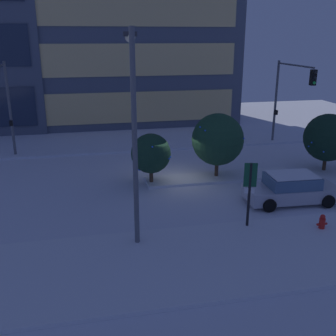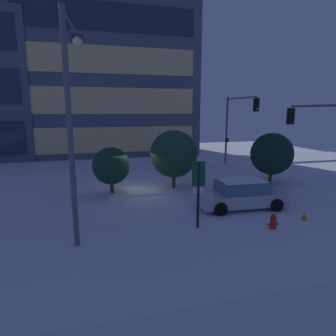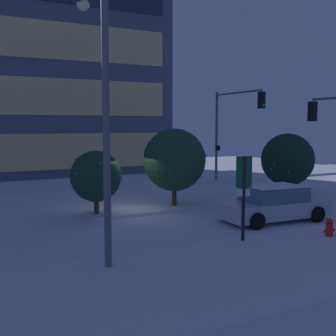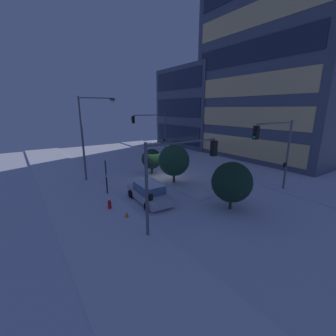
{
  "view_description": "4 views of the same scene",
  "coord_description": "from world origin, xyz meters",
  "views": [
    {
      "loc": [
        -4.76,
        -21.4,
        8.05
      ],
      "look_at": [
        -0.56,
        -1.39,
        1.23
      ],
      "focal_mm": 42.49,
      "sensor_mm": 36.0,
      "label": 1
    },
    {
      "loc": [
        -2.25,
        -17.61,
        5.04
      ],
      "look_at": [
        1.99,
        -1.18,
        1.67
      ],
      "focal_mm": 30.74,
      "sensor_mm": 36.0,
      "label": 2
    },
    {
      "loc": [
        -6.56,
        -17.91,
        4.06
      ],
      "look_at": [
        1.98,
        -0.8,
        2.06
      ],
      "focal_mm": 44.59,
      "sensor_mm": 36.0,
      "label": 3
    },
    {
      "loc": [
        20.04,
        -12.7,
        7.24
      ],
      "look_at": [
        2.87,
        -1.03,
        1.78
      ],
      "focal_mm": 24.27,
      "sensor_mm": 36.0,
      "label": 4
    }
  ],
  "objects": [
    {
      "name": "median_strip",
      "position": [
        2.91,
        -0.28,
        0.07
      ],
      "size": [
        9.0,
        1.8,
        0.14
      ],
      "primitive_type": "cube",
      "color": "silver",
      "rests_on": "ground"
    },
    {
      "name": "car_near",
      "position": [
        5.16,
        -4.4,
        0.71
      ],
      "size": [
        4.78,
        2.29,
        1.49
      ],
      "rotation": [
        0.0,
        0.0,
        -0.05
      ],
      "color": "#B7B7C1",
      "rests_on": "ground"
    },
    {
      "name": "parking_info_sign",
      "position": [
        1.88,
        -6.69,
        1.93
      ],
      "size": [
        0.55,
        0.19,
        3.01
      ],
      "rotation": [
        0.0,
        0.0,
        1.34
      ],
      "color": "black",
      "rests_on": "ground"
    },
    {
      "name": "decorated_tree_right_of_median",
      "position": [
        -1.32,
        -0.37,
        1.81
      ],
      "size": [
        2.24,
        2.24,
        2.93
      ],
      "color": "#473323",
      "rests_on": "ground"
    },
    {
      "name": "curb_strip_near",
      "position": [
        0.0,
        -8.85,
        0.07
      ],
      "size": [
        52.0,
        5.2,
        0.14
      ],
      "primitive_type": "cube",
      "color": "silver",
      "rests_on": "ground"
    },
    {
      "name": "ground",
      "position": [
        0.0,
        0.0,
        0.0
      ],
      "size": [
        52.0,
        52.0,
        0.0
      ],
      "primitive_type": "plane",
      "color": "silver"
    },
    {
      "name": "decorated_tree_median",
      "position": [
        2.64,
        -0.17,
        2.36
      ],
      "size": [
        3.02,
        3.02,
        3.87
      ],
      "color": "#473323",
      "rests_on": "ground"
    },
    {
      "name": "office_tower_main",
      "position": [
        -0.25,
        18.79,
        16.23
      ],
      "size": [
        19.71,
        10.46,
        32.47
      ],
      "color": "#4C5466",
      "rests_on": "ground"
    },
    {
      "name": "decorated_tree_left_of_median",
      "position": [
        9.77,
        -0.15,
        2.09
      ],
      "size": [
        2.94,
        2.94,
        3.57
      ],
      "color": "#473323",
      "rests_on": "ground"
    },
    {
      "name": "street_lamp_arched",
      "position": [
        -2.95,
        -6.24,
        5.43
      ],
      "size": [
        0.69,
        3.47,
        8.38
      ],
      "rotation": [
        0.0,
        0.0,
        1.47
      ],
      "color": "#565960",
      "rests_on": "ground"
    },
    {
      "name": "fire_hydrant",
      "position": [
        4.93,
        -7.6,
        0.38
      ],
      "size": [
        0.48,
        0.26,
        0.78
      ],
      "color": "red",
      "rests_on": "ground"
    },
    {
      "name": "traffic_light_corner_near_right",
      "position": [
        9.63,
        -4.86,
        3.87
      ],
      "size": [
        0.32,
        5.42,
        5.52
      ],
      "rotation": [
        0.0,
        0.0,
        1.57
      ],
      "color": "#565960",
      "rests_on": "ground"
    },
    {
      "name": "traffic_light_corner_far_right",
      "position": [
        9.74,
        5.06,
        4.36
      ],
      "size": [
        0.32,
        5.24,
        6.31
      ],
      "rotation": [
        0.0,
        0.0,
        -1.57
      ],
      "color": "#565960",
      "rests_on": "ground"
    },
    {
      "name": "curb_strip_far",
      "position": [
        0.0,
        8.85,
        0.07
      ],
      "size": [
        52.0,
        5.2,
        0.14
      ],
      "primitive_type": "cube",
      "color": "silver",
      "rests_on": "ground"
    },
    {
      "name": "construction_cone",
      "position": [
        6.89,
        -7.13,
        0.28
      ],
      "size": [
        0.36,
        0.36,
        0.55
      ],
      "primitive_type": "cone",
      "color": "orange",
      "rests_on": "ground"
    }
  ]
}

